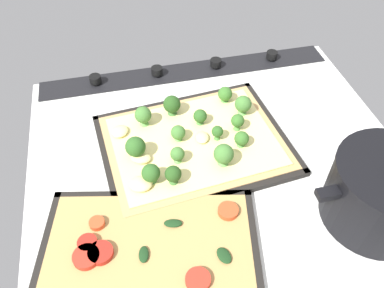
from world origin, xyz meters
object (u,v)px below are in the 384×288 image
at_px(baking_tray_front, 194,146).
at_px(cooking_pot, 383,193).
at_px(broccoli_pizza, 191,140).
at_px(veggie_pizza_back, 148,246).
at_px(baking_tray_back, 150,248).

height_order(baking_tray_front, cooking_pot, cooking_pot).
xyz_separation_m(broccoli_pizza, veggie_pizza_back, (0.12, 0.21, -0.01)).
xyz_separation_m(baking_tray_front, veggie_pizza_back, (0.13, 0.21, 0.01)).
height_order(baking_tray_front, baking_tray_back, same).
bearing_deg(baking_tray_front, broccoli_pizza, -4.20).
relative_size(baking_tray_front, broccoli_pizza, 1.07).
bearing_deg(baking_tray_front, baking_tray_back, 59.11).
relative_size(veggie_pizza_back, cooking_pot, 1.46).
bearing_deg(baking_tray_front, veggie_pizza_back, 58.74).
bearing_deg(veggie_pizza_back, baking_tray_back, -166.39).
distance_m(baking_tray_back, cooking_pot, 0.40).
xyz_separation_m(baking_tray_back, veggie_pizza_back, (0.00, 0.00, 0.01)).
distance_m(baking_tray_front, broccoli_pizza, 0.02).
relative_size(broccoli_pizza, cooking_pot, 1.48).
height_order(veggie_pizza_back, cooking_pot, cooking_pot).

